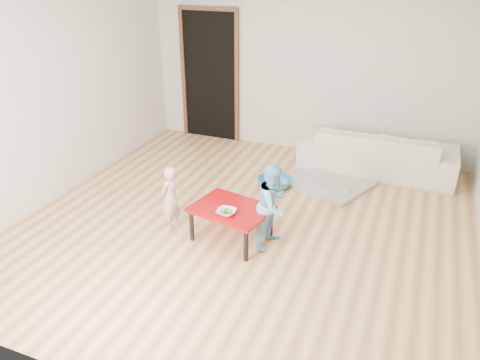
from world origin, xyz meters
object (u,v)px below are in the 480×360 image
Objects in this scene: sofa at (377,151)px; bowl at (226,212)px; red_table at (231,223)px; child_blue at (274,206)px; basin at (274,183)px; child_pink at (170,199)px.

sofa is 10.80× the size of bowl.
child_blue is at bearing 11.44° from red_table.
red_table reaches higher than basin.
basin is at bearing 88.09° from red_table.
basin is at bearing 88.66° from bowl.
sofa reaches higher than bowl.
child_pink is 1.18m from child_blue.
bowl reaches higher than red_table.
red_table is 1.05× the size of child_pink.
child_pink reaches higher than bowl.
child_blue is at bearing 103.50° from child_pink.
child_pink is (-0.72, -0.04, 0.18)m from red_table.
sofa is 2.85m from bowl.
child_blue is at bearing 29.30° from bowl.
sofa is at bearing -6.74° from child_blue.
red_table is 1.38m from basin.
basin is (0.05, 1.37, -0.13)m from red_table.
child_blue reaches higher than basin.
sofa is 1.60m from basin.
sofa is 2.30× the size of child_blue.
child_pink is (-1.95, -2.46, 0.07)m from sofa.
child_pink is at bearing 107.98° from child_blue.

